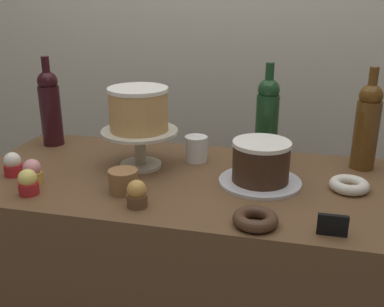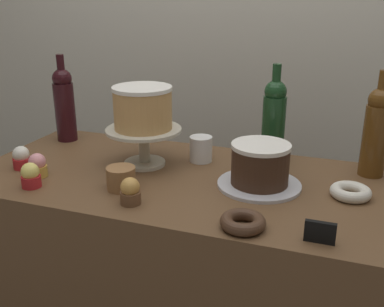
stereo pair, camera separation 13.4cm
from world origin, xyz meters
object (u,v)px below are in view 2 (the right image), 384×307
object	(u,v)px
wine_bottle_dark_red	(64,103)
coffee_cup_ceramic	(201,149)
white_layer_cake	(143,108)
chocolate_round_cake	(260,164)
wine_bottle_green	(274,119)
cookie_stack	(121,178)
donut_chocolate	(243,222)
donut_sugar	(351,192)
cupcake_vanilla	(21,158)
cupcake_lemon	(31,176)
cake_stand_pedestal	(144,140)
cupcake_strawberry	(38,166)
price_sign_chalkboard	(320,232)
wine_bottle_amber	(376,130)
cupcake_caramel	(130,192)

from	to	relation	value
wine_bottle_dark_red	coffee_cup_ceramic	world-z (taller)	wine_bottle_dark_red
white_layer_cake	chocolate_round_cake	size ratio (longest dim) A/B	1.11
wine_bottle_green	cookie_stack	bearing A→B (deg)	-134.39
white_layer_cake	donut_chocolate	size ratio (longest dim) A/B	1.68
wine_bottle_green	donut_sugar	bearing A→B (deg)	-39.59
cupcake_vanilla	donut_chocolate	size ratio (longest dim) A/B	0.66
wine_bottle_dark_red	cookie_stack	distance (m)	0.55
donut_chocolate	cupcake_lemon	bearing A→B (deg)	177.34
wine_bottle_green	coffee_cup_ceramic	world-z (taller)	wine_bottle_green
cookie_stack	coffee_cup_ceramic	distance (m)	0.33
cake_stand_pedestal	cookie_stack	size ratio (longest dim) A/B	2.91
cake_stand_pedestal	cupcake_strawberry	bearing A→B (deg)	-142.99
price_sign_chalkboard	wine_bottle_dark_red	bearing A→B (deg)	155.18
wine_bottle_amber	donut_sugar	bearing A→B (deg)	-105.78
donut_sugar	cupcake_lemon	bearing A→B (deg)	-164.81
wine_bottle_amber	price_sign_chalkboard	distance (m)	0.50
cupcake_caramel	white_layer_cake	bearing A→B (deg)	107.85
wine_bottle_amber	donut_chocolate	distance (m)	0.56
white_layer_cake	donut_sugar	world-z (taller)	white_layer_cake
cupcake_vanilla	coffee_cup_ceramic	world-z (taller)	coffee_cup_ceramic
chocolate_round_cake	donut_sugar	xyz separation A→B (m)	(0.25, 0.01, -0.05)
donut_chocolate	wine_bottle_green	bearing A→B (deg)	92.02
chocolate_round_cake	wine_bottle_amber	xyz separation A→B (m)	(0.31, 0.20, 0.07)
wine_bottle_dark_red	donut_chocolate	bearing A→B (deg)	-29.16
donut_sugar	cupcake_vanilla	bearing A→B (deg)	-172.85
wine_bottle_dark_red	cupcake_caramel	xyz separation A→B (m)	(0.48, -0.42, -0.11)
wine_bottle_green	cupcake_strawberry	world-z (taller)	wine_bottle_green
cupcake_caramel	cupcake_vanilla	size ratio (longest dim) A/B	1.00
wine_bottle_green	donut_sugar	distance (m)	0.36
cupcake_lemon	price_sign_chalkboard	bearing A→B (deg)	-2.55
wine_bottle_amber	wine_bottle_dark_red	distance (m)	1.09
cupcake_strawberry	donut_chocolate	size ratio (longest dim) A/B	0.66
cupcake_caramel	cookie_stack	xyz separation A→B (m)	(-0.07, 0.08, -0.00)
chocolate_round_cake	cupcake_lemon	size ratio (longest dim) A/B	2.29
cupcake_lemon	donut_chocolate	bearing A→B (deg)	-2.66
wine_bottle_amber	cupcake_caramel	distance (m)	0.76
cupcake_caramel	price_sign_chalkboard	world-z (taller)	cupcake_caramel
white_layer_cake	wine_bottle_amber	distance (m)	0.72
wine_bottle_dark_red	cupcake_strawberry	xyz separation A→B (m)	(0.13, -0.34, -0.11)
chocolate_round_cake	wine_bottle_green	distance (m)	0.23
donut_chocolate	price_sign_chalkboard	distance (m)	0.18
cookie_stack	price_sign_chalkboard	xyz separation A→B (m)	(0.56, -0.11, -0.01)
cupcake_lemon	cupcake_strawberry	world-z (taller)	same
cookie_stack	cake_stand_pedestal	bearing A→B (deg)	95.67
wine_bottle_dark_red	cookie_stack	bearing A→B (deg)	-39.33
price_sign_chalkboard	cake_stand_pedestal	bearing A→B (deg)	151.96
cupcake_lemon	cupcake_strawberry	distance (m)	0.08
white_layer_cake	cupcake_strawberry	bearing A→B (deg)	-142.99
cupcake_caramel	cupcake_strawberry	world-z (taller)	same
wine_bottle_dark_red	price_sign_chalkboard	world-z (taller)	wine_bottle_dark_red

